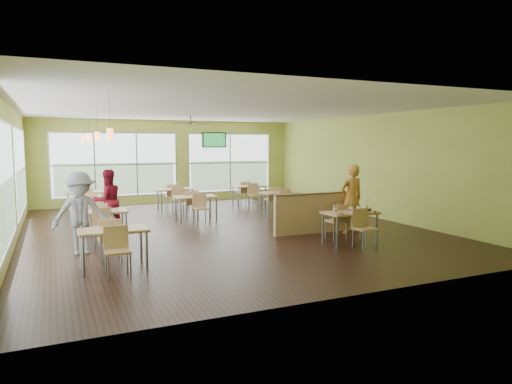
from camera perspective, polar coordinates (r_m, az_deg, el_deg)
room at (r=12.26m, az=-4.23°, el=2.79°), size 12.00×12.04×3.20m
window_bays at (r=14.69m, az=-18.18°, el=2.55°), size 9.24×10.24×2.38m
main_table at (r=10.64m, az=11.66°, el=-3.06°), size 1.22×1.52×0.87m
half_wall_divider at (r=11.85m, az=7.55°, el=-2.59°), size 2.40×0.14×1.04m
dining_tables at (r=13.69m, az=-10.79°, el=-1.04°), size 6.92×8.72×0.87m
pendant_lights at (r=12.23m, az=-19.72°, el=6.45°), size 0.11×7.31×0.86m
ceiling_fan at (r=15.11m, az=-8.19°, el=8.45°), size 1.25×1.25×0.29m
tv_backwall at (r=18.40m, az=-5.25°, el=6.50°), size 1.00×0.07×0.60m
man_plaid at (r=11.94m, az=11.85°, el=-0.85°), size 0.65×0.43×1.77m
patron_maroon at (r=12.47m, az=-18.06°, el=-1.05°), size 0.94×0.82×1.63m
patron_grey at (r=10.12m, az=-21.11°, el=-2.48°), size 1.11×0.64×1.72m
cup_blue at (r=10.32m, az=9.89°, el=-2.28°), size 0.08×0.08×0.30m
cup_yellow at (r=10.42m, az=11.79°, el=-2.19°), size 0.10×0.10×0.35m
cup_red_near at (r=10.58m, az=12.71°, el=-2.08°), size 0.10×0.10×0.36m
cup_red_far at (r=10.73m, az=13.65°, el=-2.01°), size 0.09×0.09×0.34m
food_basket at (r=10.87m, az=13.70°, el=-2.12°), size 0.23×0.23×0.05m
ketchup_cup at (r=10.67m, az=14.63°, el=-2.39°), size 0.06×0.06×0.03m
wrapper_left at (r=10.20m, az=10.63°, el=-2.64°), size 0.18×0.17×0.04m
wrapper_mid at (r=10.76m, az=11.91°, el=-2.19°), size 0.25×0.24×0.05m
wrapper_right at (r=10.56m, az=13.53°, el=-2.42°), size 0.16×0.15×0.03m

